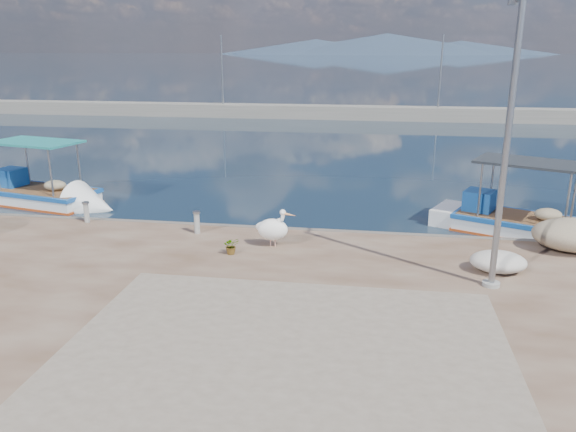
# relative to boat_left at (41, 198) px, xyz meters

# --- Properties ---
(ground) EXTENTS (1400.00, 1400.00, 0.00)m
(ground) POSITION_rel_boat_left_xyz_m (11.31, -8.30, -0.24)
(ground) COLOR #162635
(ground) RESTS_ON ground
(quay_patch) EXTENTS (9.00, 7.00, 0.01)m
(quay_patch) POSITION_rel_boat_left_xyz_m (12.31, -11.30, 0.26)
(quay_patch) COLOR gray
(quay_patch) RESTS_ON quay
(breakwater) EXTENTS (120.00, 2.20, 7.50)m
(breakwater) POSITION_rel_boat_left_xyz_m (11.31, 31.70, 0.36)
(breakwater) COLOR gray
(breakwater) RESTS_ON ground
(mountains) EXTENTS (370.00, 280.00, 22.00)m
(mountains) POSITION_rel_boat_left_xyz_m (15.70, 641.70, 9.27)
(mountains) COLOR #28384C
(mountains) RESTS_ON ground
(boat_left) EXTENTS (6.76, 3.45, 3.11)m
(boat_left) POSITION_rel_boat_left_xyz_m (0.00, 0.00, 0.00)
(boat_left) COLOR white
(boat_left) RESTS_ON ground
(boat_right) EXTENTS (6.63, 4.53, 3.05)m
(boat_right) POSITION_rel_boat_left_xyz_m (19.13, -1.06, -0.00)
(boat_right) COLOR white
(boat_right) RESTS_ON ground
(pelican) EXTENTS (1.28, 0.77, 1.22)m
(pelican) POSITION_rel_boat_left_xyz_m (10.96, -5.14, 0.83)
(pelican) COLOR tan
(pelican) RESTS_ON quay
(lamp_post) EXTENTS (0.44, 0.96, 7.00)m
(lamp_post) POSITION_rel_boat_left_xyz_m (17.00, -7.16, 3.56)
(lamp_post) COLOR gray
(lamp_post) RESTS_ON quay
(bollard_near) EXTENTS (0.25, 0.25, 0.75)m
(bollard_near) POSITION_rel_boat_left_xyz_m (8.26, -4.27, 0.66)
(bollard_near) COLOR gray
(bollard_near) RESTS_ON quay
(bollard_far) EXTENTS (0.24, 0.24, 0.74)m
(bollard_far) POSITION_rel_boat_left_xyz_m (4.09, -3.70, 0.66)
(bollard_far) COLOR gray
(bollard_far) RESTS_ON quay
(potted_plant) EXTENTS (0.58, 0.55, 0.51)m
(potted_plant) POSITION_rel_boat_left_xyz_m (9.86, -5.97, 0.51)
(potted_plant) COLOR #33722D
(potted_plant) RESTS_ON quay
(net_pile_d) EXTENTS (1.50, 1.13, 0.56)m
(net_pile_d) POSITION_rel_boat_left_xyz_m (17.34, -6.16, 0.54)
(net_pile_d) COLOR silver
(net_pile_d) RESTS_ON quay
(net_pile_c) EXTENTS (2.47, 1.76, 0.97)m
(net_pile_c) POSITION_rel_boat_left_xyz_m (19.92, -4.08, 0.74)
(net_pile_c) COLOR #BDA98C
(net_pile_c) RESTS_ON quay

